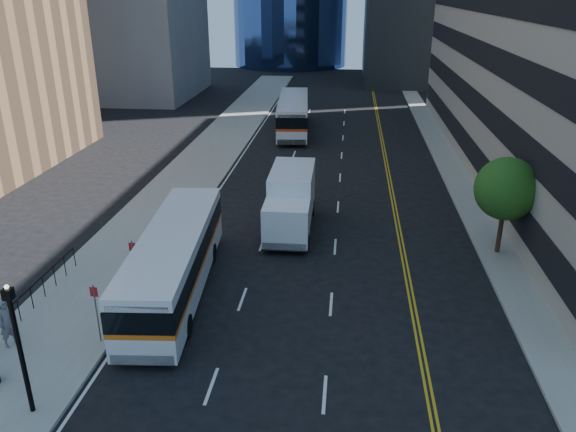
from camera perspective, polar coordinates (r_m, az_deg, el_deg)
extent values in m
plane|color=black|center=(23.61, 2.98, -11.35)|extent=(160.00, 160.00, 0.00)
cube|color=gray|center=(47.89, -7.90, 6.27)|extent=(5.00, 90.00, 0.15)
cube|color=gray|center=(47.21, 15.86, 5.39)|extent=(2.00, 90.00, 0.15)
cylinder|color=#332114|center=(31.14, 20.72, -1.57)|extent=(0.24, 0.24, 2.20)
sphere|color=#184112|center=(30.31, 21.33, 2.59)|extent=(3.20, 3.20, 3.20)
cylinder|color=black|center=(20.04, -25.44, -12.82)|extent=(0.16, 0.16, 4.20)
cube|color=black|center=(18.91, -26.57, -7.09)|extent=(0.28, 0.28, 0.36)
cube|color=white|center=(26.21, -11.30, -5.91)|extent=(3.48, 11.92, 1.08)
cube|color=orange|center=(25.92, -11.41, -4.66)|extent=(3.50, 11.94, 0.22)
cube|color=black|center=(25.69, -11.50, -3.59)|extent=(3.50, 11.94, 0.88)
cube|color=white|center=(25.38, -11.62, -2.09)|extent=(3.48, 11.92, 0.49)
cylinder|color=black|center=(23.77, -15.81, -10.61)|extent=(0.37, 1.00, 0.98)
cylinder|color=black|center=(23.20, -10.26, -10.93)|extent=(0.37, 1.00, 0.98)
cylinder|color=black|center=(29.36, -12.17, -3.64)|extent=(0.37, 1.00, 0.98)
cylinder|color=black|center=(28.91, -7.71, -3.75)|extent=(0.37, 1.00, 0.98)
cube|color=white|center=(55.19, 0.53, 9.52)|extent=(3.68, 12.73, 1.15)
cube|color=#DA4414|center=(55.04, 0.53, 10.21)|extent=(3.70, 12.75, 0.23)
cube|color=black|center=(54.93, 0.53, 10.80)|extent=(3.70, 12.75, 0.94)
cube|color=white|center=(54.78, 0.54, 11.60)|extent=(3.68, 12.73, 0.52)
cylinder|color=black|center=(51.66, -0.96, 8.16)|extent=(0.39, 1.07, 1.05)
cylinder|color=black|center=(51.60, 1.82, 8.13)|extent=(0.39, 1.07, 1.05)
cylinder|color=black|center=(58.58, -0.63, 9.84)|extent=(0.39, 1.07, 1.05)
cylinder|color=black|center=(58.53, 1.84, 9.82)|extent=(0.39, 1.07, 1.05)
cube|color=white|center=(29.74, -0.17, -0.72)|extent=(2.44, 2.24, 2.11)
cube|color=black|center=(28.71, -0.36, -0.72)|extent=(2.21, 0.09, 1.11)
cube|color=white|center=(32.79, 0.44, 2.63)|extent=(2.47, 4.86, 2.61)
cube|color=black|center=(32.31, 0.25, -0.54)|extent=(1.89, 6.66, 0.25)
cylinder|color=black|center=(30.07, -2.27, -2.51)|extent=(0.29, 0.97, 0.97)
cylinder|color=black|center=(29.87, 1.87, -2.67)|extent=(0.29, 0.97, 0.97)
cylinder|color=black|center=(34.66, -1.17, 0.95)|extent=(0.29, 0.97, 0.97)
cylinder|color=black|center=(34.49, 2.42, 0.82)|extent=(0.29, 0.97, 0.97)
imported|color=slate|center=(24.34, -26.61, -9.66)|extent=(0.73, 0.86, 2.00)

